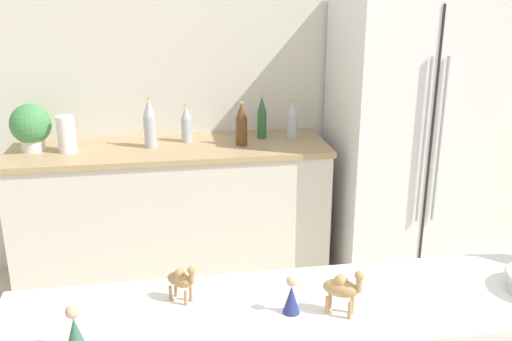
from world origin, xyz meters
The scene contains 14 objects.
wall_back centered at (0.00, 2.73, 1.27)m, with size 8.00×0.06×2.55m.
back_counter centered at (-0.33, 2.40, 0.46)m, with size 1.99×0.63×0.91m.
refrigerator centered at (1.19, 2.31, 0.91)m, with size 0.89×0.77×1.82m.
potted_plant centered at (-1.15, 2.44, 1.07)m, with size 0.24×0.24×0.29m.
paper_towel_roll centered at (-0.94, 2.38, 1.02)m, with size 0.11×0.11×0.22m.
back_bottle_0 centered at (0.47, 2.45, 1.03)m, with size 0.07×0.07×0.26m.
back_bottle_1 centered at (0.27, 2.49, 1.05)m, with size 0.06×0.06×0.29m.
back_bottle_2 centered at (0.12, 2.35, 1.04)m, with size 0.07×0.07×0.28m.
back_bottle_3 centered at (-0.45, 2.40, 1.06)m, with size 0.08×0.08×0.32m.
back_bottle_4 centered at (-0.22, 2.49, 1.03)m, with size 0.07×0.07×0.25m.
camel_figurine centered at (-0.33, 0.49, 1.02)m, with size 0.10×0.09×0.13m.
camel_figurine_second centered at (0.14, 0.34, 1.04)m, with size 0.12×0.10×0.15m.
wise_man_figurine_crimson centered at (-0.62, 0.28, 1.01)m, with size 0.06×0.06×0.14m.
wise_man_figurine_purple centered at (-0.01, 0.37, 1.00)m, with size 0.05×0.05×0.12m.
Camera 1 is at (-0.36, -1.09, 1.90)m, focal length 40.00 mm.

